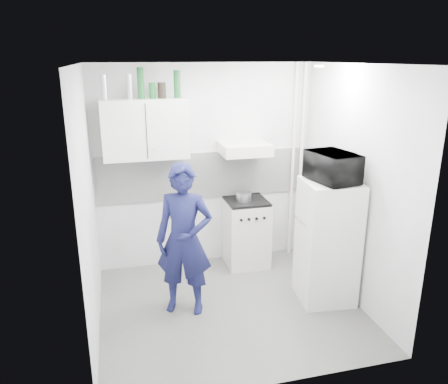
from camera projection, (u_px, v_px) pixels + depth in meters
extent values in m
plane|color=#5F5F5E|center=(230.00, 307.00, 4.86)|extent=(2.80, 2.80, 0.00)
plane|color=white|center=(231.00, 64.00, 4.08)|extent=(2.80, 2.80, 0.00)
plane|color=white|center=(205.00, 167.00, 5.63)|extent=(2.80, 0.00, 2.80)
plane|color=white|center=(88.00, 207.00, 4.14)|extent=(0.00, 2.60, 2.60)
plane|color=white|center=(353.00, 186.00, 4.80)|extent=(0.00, 2.60, 2.60)
imported|color=#141741|center=(184.00, 240.00, 4.58)|extent=(0.70, 0.58, 1.65)
cube|color=silver|center=(246.00, 233.00, 5.77)|extent=(0.54, 0.54, 0.86)
cube|color=white|center=(327.00, 242.00, 4.84)|extent=(0.63, 0.63, 1.39)
cube|color=black|center=(246.00, 201.00, 5.63)|extent=(0.52, 0.52, 0.03)
cylinder|color=silver|center=(244.00, 196.00, 5.59)|extent=(0.20, 0.20, 0.11)
imported|color=black|center=(333.00, 167.00, 4.59)|extent=(0.62, 0.47, 0.31)
cylinder|color=silver|center=(104.00, 87.00, 4.88)|extent=(0.06, 0.06, 0.27)
cylinder|color=silver|center=(129.00, 87.00, 4.94)|extent=(0.07, 0.07, 0.28)
cylinder|color=#144C1E|center=(141.00, 83.00, 4.96)|extent=(0.08, 0.08, 0.35)
cylinder|color=#144C1E|center=(152.00, 90.00, 5.02)|extent=(0.07, 0.07, 0.18)
cylinder|color=black|center=(162.00, 90.00, 5.04)|extent=(0.09, 0.09, 0.18)
cylinder|color=#144C1E|center=(177.00, 84.00, 5.07)|extent=(0.08, 0.08, 0.32)
cube|color=white|center=(145.00, 129.00, 5.12)|extent=(1.00, 0.35, 0.70)
cube|color=silver|center=(245.00, 149.00, 5.42)|extent=(0.60, 0.50, 0.14)
cube|color=white|center=(206.00, 175.00, 5.64)|extent=(2.74, 0.03, 0.60)
cylinder|color=silver|center=(301.00, 163.00, 5.86)|extent=(0.05, 0.05, 2.60)
cylinder|color=silver|center=(293.00, 163.00, 5.83)|extent=(0.04, 0.04, 2.60)
cylinder|color=white|center=(319.00, 66.00, 4.51)|extent=(0.10, 0.10, 0.02)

